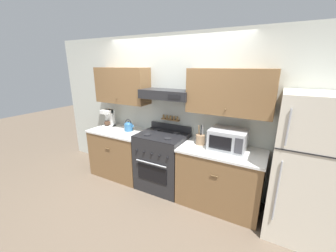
# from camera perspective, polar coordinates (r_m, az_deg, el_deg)

# --- Properties ---
(ground_plane) EXTENTS (16.00, 16.00, 0.00)m
(ground_plane) POSITION_cam_1_polar(r_m,az_deg,el_deg) (3.56, -4.46, -18.75)
(ground_plane) COLOR brown
(wall_back) EXTENTS (5.20, 0.46, 2.55)m
(wall_back) POSITION_cam_1_polar(r_m,az_deg,el_deg) (3.51, 1.17, 5.92)
(wall_back) COLOR silver
(wall_back) RESTS_ON ground_plane
(counter_left) EXTENTS (1.06, 0.68, 0.89)m
(counter_left) POSITION_cam_1_polar(r_m,az_deg,el_deg) (4.09, -12.93, -7.06)
(counter_left) COLOR brown
(counter_left) RESTS_ON ground_plane
(counter_right) EXTENTS (1.20, 0.68, 0.89)m
(counter_right) POSITION_cam_1_polar(r_m,az_deg,el_deg) (3.25, 14.17, -13.64)
(counter_right) COLOR brown
(counter_right) RESTS_ON ground_plane
(stove_range) EXTENTS (0.78, 0.68, 1.06)m
(stove_range) POSITION_cam_1_polar(r_m,az_deg,el_deg) (3.56, -1.60, -9.60)
(stove_range) COLOR #232326
(stove_range) RESTS_ON ground_plane
(refrigerator) EXTENTS (0.78, 0.77, 1.78)m
(refrigerator) POSITION_cam_1_polar(r_m,az_deg,el_deg) (2.97, 34.39, -9.73)
(refrigerator) COLOR beige
(refrigerator) RESTS_ON ground_plane
(tea_kettle) EXTENTS (0.20, 0.15, 0.22)m
(tea_kettle) POSITION_cam_1_polar(r_m,az_deg,el_deg) (3.83, -10.88, -0.03)
(tea_kettle) COLOR teal
(tea_kettle) RESTS_ON counter_left
(coffee_maker) EXTENTS (0.18, 0.21, 0.34)m
(coffee_maker) POSITION_cam_1_polar(r_m,az_deg,el_deg) (4.17, -16.14, 2.11)
(coffee_maker) COLOR white
(coffee_maker) RESTS_ON counter_left
(microwave) EXTENTS (0.51, 0.40, 0.29)m
(microwave) POSITION_cam_1_polar(r_m,az_deg,el_deg) (3.06, 16.27, -3.56)
(microwave) COLOR #ADAFB5
(microwave) RESTS_ON counter_right
(utensil_crock) EXTENTS (0.14, 0.14, 0.31)m
(utensil_crock) POSITION_cam_1_polar(r_m,az_deg,el_deg) (3.17, 8.93, -3.64)
(utensil_crock) COLOR #8E7051
(utensil_crock) RESTS_ON counter_right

